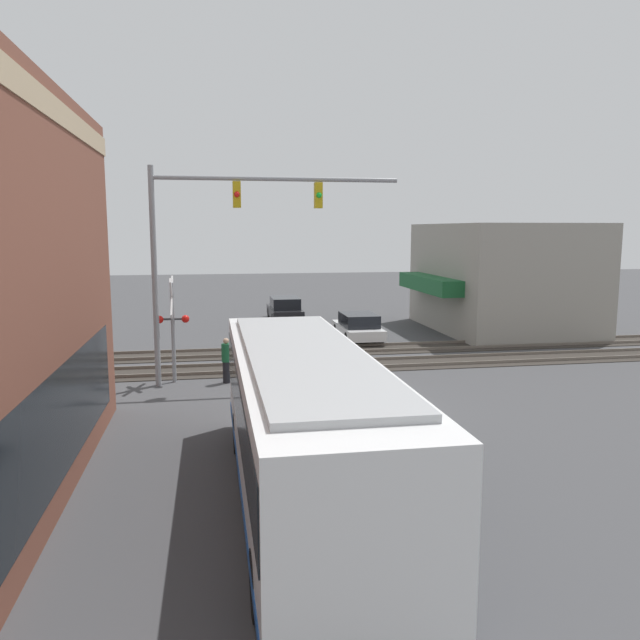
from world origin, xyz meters
TOP-DOWN VIEW (x-y plane):
  - ground_plane at (0.00, 0.00)m, footprint 120.00×120.00m
  - shop_building at (13.56, -11.01)m, footprint 9.90×8.30m
  - city_bus at (-6.40, 2.80)m, footprint 10.71×2.59m
  - traffic_signal_gantry at (3.98, 4.06)m, footprint 0.42×8.69m
  - crossing_signal at (4.44, 5.92)m, footprint 1.41×1.18m
  - rail_track_near at (6.00, 0.00)m, footprint 2.60×60.00m
  - rail_track_far at (9.20, 0.00)m, footprint 2.60×60.00m
  - parked_car_white at (11.62, -2.60)m, footprint 4.23×1.82m
  - parked_car_black at (18.92, 0.20)m, footprint 4.33×1.82m
  - pedestrian_at_crossing at (4.00, 4.06)m, footprint 0.34×0.34m

SIDE VIEW (x-z plane):
  - ground_plane at x=0.00m, z-range 0.00..0.00m
  - rail_track_near at x=6.00m, z-range -0.05..0.10m
  - rail_track_far at x=9.20m, z-range -0.05..0.10m
  - parked_car_white at x=11.62m, z-range -0.05..1.32m
  - parked_car_black at x=18.92m, z-range -0.05..1.39m
  - pedestrian_at_crossing at x=4.00m, z-range 0.01..1.64m
  - city_bus at x=-6.40m, z-range 0.16..3.33m
  - crossing_signal at x=4.44m, z-range 0.39..4.20m
  - shop_building at x=13.56m, z-range 0.00..5.76m
  - traffic_signal_gantry at x=3.98m, z-range 1.76..9.37m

